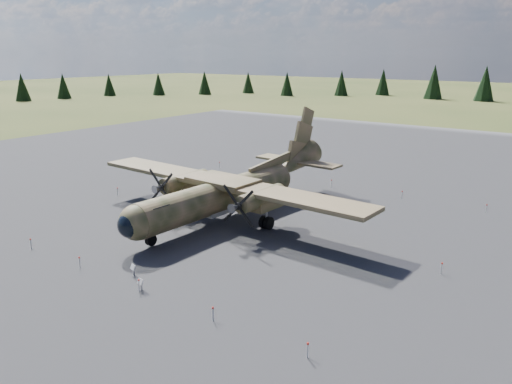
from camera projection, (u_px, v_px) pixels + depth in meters
The scene contains 7 objects.
ground at pixel (244, 226), 42.66m from camera, with size 500.00×500.00×0.00m, color brown.
apron at pixel (304, 200), 50.49m from camera, with size 120.00×120.00×0.04m, color #5E5D62.
transport_plane at pixel (231, 188), 44.46m from camera, with size 28.85×26.20×9.51m.
info_placard_left at pixel (133, 268), 33.12m from camera, with size 0.53×0.34×0.76m.
info_placard_right at pixel (141, 283), 31.01m from camera, with size 0.53×0.30×0.78m.
barrier_fence at pixel (239, 220), 42.72m from camera, with size 33.12×29.62×0.85m.
treeline at pixel (299, 189), 36.06m from camera, with size 290.77×294.30×10.96m.
Camera 1 is at (24.31, -32.16, 14.29)m, focal length 35.00 mm.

